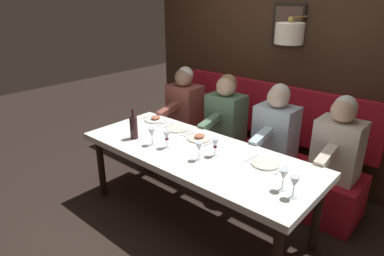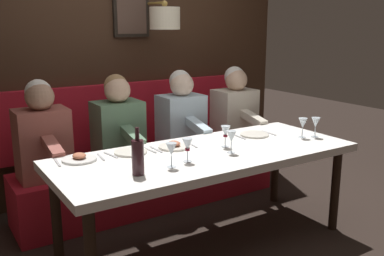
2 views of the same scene
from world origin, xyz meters
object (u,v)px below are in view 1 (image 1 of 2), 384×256
diner_nearest (339,141)px  wine_glass_5 (199,147)px  dining_table (196,157)px  diner_far (184,101)px  diner_near (276,125)px  wine_glass_0 (294,183)px  diner_middle (226,112)px  wine_glass_1 (167,136)px  wine_glass_2 (284,175)px  wine_bottle (134,127)px  wine_glass_4 (152,133)px  wine_glass_3 (215,144)px

diner_nearest → wine_glass_5: (-1.00, 0.81, 0.04)m
dining_table → wine_glass_5: bearing=-132.1°
diner_far → wine_glass_5: 1.48m
diner_near → wine_glass_0: diner_near is taller
diner_middle → wine_glass_1: diner_middle is taller
wine_glass_2 → diner_nearest: bearing=-3.2°
wine_glass_5 → wine_bottle: size_ratio=0.55×
dining_table → wine_glass_5: (-0.12, -0.13, 0.18)m
diner_near → wine_glass_1: diner_near is taller
wine_glass_1 → wine_glass_2: (0.04, -1.14, 0.00)m
diner_near → diner_far: size_ratio=1.00×
wine_glass_4 → wine_glass_5: (0.05, -0.53, 0.00)m
wine_glass_0 → wine_glass_2: (0.04, 0.10, 0.00)m
diner_nearest → wine_bottle: size_ratio=2.64×
wine_glass_0 → wine_glass_5: 0.86m
diner_near → wine_glass_1: bearing=150.9°
diner_near → wine_glass_5: size_ratio=4.82×
dining_table → wine_glass_0: size_ratio=13.74×
diner_nearest → wine_glass_4: 1.71m
wine_glass_0 → wine_bottle: wine_bottle is taller
dining_table → wine_glass_2: bearing=-95.5°
diner_middle → wine_glass_3: (-0.85, -0.51, 0.04)m
diner_middle → wine_glass_5: 1.10m
dining_table → wine_glass_0: (-0.13, -0.99, 0.18)m
diner_nearest → wine_glass_0: bearing=-177.3°
wine_glass_3 → wine_glass_4: size_ratio=1.00×
wine_glass_5 → wine_bottle: (-0.07, 0.77, -0.00)m
dining_table → wine_glass_3: size_ratio=13.74×
wine_glass_2 → wine_glass_4: bearing=93.9°
diner_near → diner_far: (0.00, 1.27, 0.00)m
dining_table → wine_glass_0: bearing=-97.4°
diner_middle → wine_glass_0: diner_middle is taller
dining_table → wine_glass_4: size_ratio=13.74×
wine_glass_2 → wine_glass_5: (-0.03, 0.76, 0.00)m
diner_middle → wine_glass_2: bearing=-128.7°
wine_glass_0 → wine_glass_5: same height
wine_glass_4 → wine_glass_3: bearing=-71.1°
wine_bottle → diner_near: bearing=-41.9°
diner_middle → diner_nearest: bearing=-90.0°
diner_middle → wine_glass_0: bearing=-127.6°
dining_table → wine_glass_2: 0.91m
diner_near → wine_glass_1: size_ratio=4.82×
diner_far → wine_glass_0: (-1.01, -1.95, 0.04)m
wine_glass_3 → wine_glass_5: size_ratio=1.00×
wine_glass_1 → wine_glass_4: (-0.04, 0.15, 0.00)m
wine_glass_1 → dining_table: bearing=-62.4°
diner_nearest → wine_glass_2: bearing=176.8°
diner_near → wine_bottle: bearing=138.1°
dining_table → diner_near: bearing=-19.7°
diner_middle → diner_far: 0.64m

